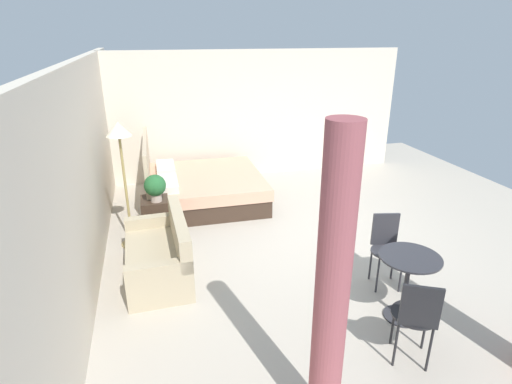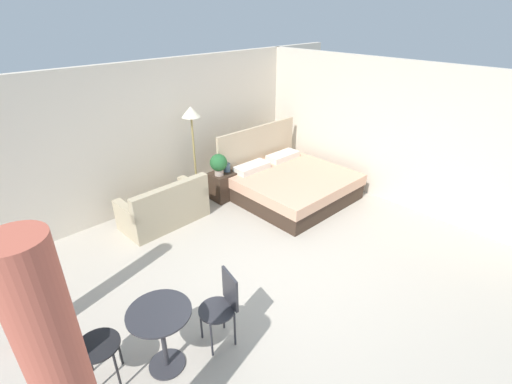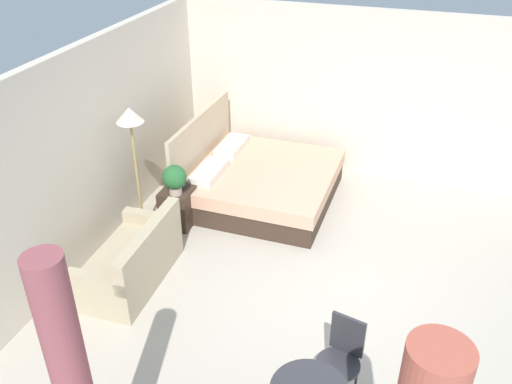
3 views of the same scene
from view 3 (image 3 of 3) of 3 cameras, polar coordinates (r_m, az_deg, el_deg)
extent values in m
cube|color=#B2A899|center=(6.44, 7.41, -10.95)|extent=(9.30, 9.12, 0.02)
cube|color=beige|center=(6.78, -17.95, 3.25)|extent=(9.30, 0.12, 2.58)
cube|color=beige|center=(8.50, 12.47, 9.61)|extent=(0.12, 6.12, 2.58)
cube|color=#38281E|center=(8.07, 0.90, 0.19)|extent=(2.02, 1.95, 0.30)
cube|color=tan|center=(7.94, 0.92, 1.74)|extent=(2.06, 1.99, 0.20)
cube|color=tan|center=(8.17, -5.69, 4.13)|extent=(2.05, 0.09, 1.22)
cube|color=silver|center=(7.73, -4.89, 2.09)|extent=(0.72, 0.33, 0.12)
cube|color=silver|center=(8.44, -2.53, 4.78)|extent=(0.72, 0.33, 0.12)
cube|color=tan|center=(6.68, -13.05, -7.59)|extent=(1.43, 0.78, 0.39)
cube|color=tan|center=(6.32, -11.07, -5.31)|extent=(1.42, 0.18, 0.41)
cube|color=tan|center=(6.97, -10.85, -2.77)|extent=(0.16, 0.74, 0.16)
cube|color=tan|center=(6.10, -16.19, -9.04)|extent=(0.16, 0.74, 0.16)
cube|color=#38281E|center=(7.53, -8.08, -1.52)|extent=(0.46, 0.41, 0.53)
cylinder|color=tan|center=(7.28, -8.39, 0.21)|extent=(0.17, 0.17, 0.11)
sphere|color=#235B2D|center=(7.18, -8.50, 1.54)|extent=(0.32, 0.32, 0.32)
cylinder|color=slate|center=(7.45, -7.95, 1.20)|extent=(0.14, 0.14, 0.15)
cylinder|color=#99844C|center=(7.57, -11.58, -4.03)|extent=(0.31, 0.31, 0.02)
cylinder|color=#99844C|center=(7.15, -12.24, 1.29)|extent=(0.04, 0.04, 1.59)
cone|color=beige|center=(6.77, -13.06, 7.86)|extent=(0.34, 0.34, 0.19)
cylinder|color=#2D2D33|center=(5.41, 7.58, -17.56)|extent=(0.02, 0.02, 0.46)
cylinder|color=#2D2D33|center=(5.36, 10.41, -18.59)|extent=(0.02, 0.02, 0.46)
cylinder|color=#2D2D33|center=(5.12, 8.56, -17.35)|extent=(0.47, 0.47, 0.02)
cube|color=#2D2D33|center=(5.08, 9.54, -14.48)|extent=(0.10, 0.32, 0.41)
camera|label=1|loc=(3.27, -66.05, -14.32)|focal=28.63mm
camera|label=2|loc=(2.79, 61.60, -5.03)|focal=25.60mm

